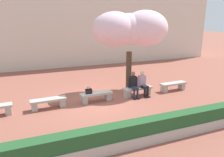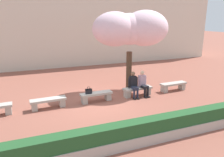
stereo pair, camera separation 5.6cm
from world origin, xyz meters
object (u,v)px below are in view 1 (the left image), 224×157
at_px(person_seated_left, 134,83).
at_px(handbag, 89,91).
at_px(stone_bench_center, 96,96).
at_px(person_seated_right, 143,82).
at_px(cherry_tree_main, 131,29).
at_px(stone_bench_east_end, 173,85).
at_px(stone_bench_near_west, 48,102).
at_px(stone_bench_near_east, 137,90).

bearing_deg(person_seated_left, handbag, 178.65).
relative_size(stone_bench_center, handbag, 4.56).
bearing_deg(stone_bench_center, person_seated_right, -1.22).
bearing_deg(stone_bench_center, cherry_tree_main, 26.66).
distance_m(stone_bench_east_end, person_seated_left, 2.51).
bearing_deg(stone_bench_center, stone_bench_near_west, 180.00).
bearing_deg(person_seated_left, stone_bench_near_west, 179.26).
bearing_deg(stone_bench_near_west, handbag, 0.03).
relative_size(person_seated_left, cherry_tree_main, 0.30).
relative_size(stone_bench_near_east, cherry_tree_main, 0.36).
xyz_separation_m(stone_bench_east_end, cherry_tree_main, (-2.09, 1.17, 3.00)).
height_order(person_seated_left, handbag, person_seated_left).
distance_m(handbag, cherry_tree_main, 4.00).
bearing_deg(handbag, stone_bench_near_east, -0.02).
distance_m(stone_bench_near_east, person_seated_right, 0.49).
xyz_separation_m(stone_bench_near_west, stone_bench_near_east, (4.41, 0.00, 0.00)).
bearing_deg(stone_bench_center, stone_bench_near_east, 0.00).
height_order(stone_bench_center, cherry_tree_main, cherry_tree_main).
height_order(stone_bench_center, stone_bench_east_end, same).
distance_m(stone_bench_near_west, handbag, 1.86).
height_order(stone_bench_near_west, person_seated_right, person_seated_right).
bearing_deg(stone_bench_near_west, stone_bench_near_east, 0.00).
distance_m(stone_bench_east_end, handbag, 4.79).
xyz_separation_m(stone_bench_east_end, person_seated_right, (-1.93, -0.05, 0.40)).
distance_m(stone_bench_east_end, cherry_tree_main, 3.84).
height_order(stone_bench_near_west, handbag, handbag).
xyz_separation_m(stone_bench_near_west, stone_bench_center, (2.21, 0.00, 0.00)).
relative_size(stone_bench_near_west, person_seated_right, 1.20).
height_order(stone_bench_center, person_seated_right, person_seated_right).
distance_m(stone_bench_near_west, person_seated_right, 4.70).
height_order(stone_bench_center, stone_bench_near_east, same).
height_order(stone_bench_near_west, stone_bench_near_east, same).
xyz_separation_m(person_seated_left, cherry_tree_main, (0.38, 1.22, 2.60)).
relative_size(stone_bench_center, person_seated_left, 1.20).
relative_size(stone_bench_east_end, person_seated_right, 1.20).
relative_size(stone_bench_near_west, handbag, 4.56).
relative_size(stone_bench_near_east, person_seated_left, 1.20).
relative_size(stone_bench_near_east, handbag, 4.56).
xyz_separation_m(stone_bench_center, handbag, (-0.37, 0.00, 0.28)).
bearing_deg(person_seated_left, stone_bench_near_east, 11.37).
xyz_separation_m(person_seated_right, cherry_tree_main, (-0.16, 1.22, 2.60)).
distance_m(person_seated_left, person_seated_right, 0.54).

